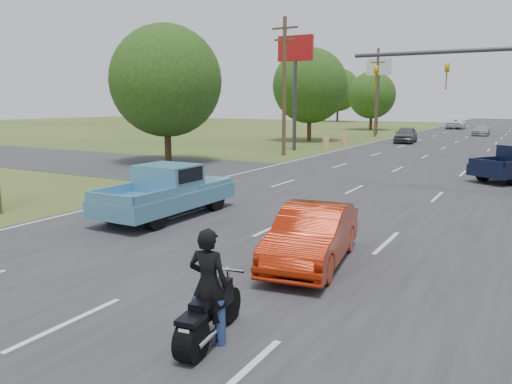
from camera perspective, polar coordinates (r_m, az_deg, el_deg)
The scene contains 22 objects.
ground at distance 9.82m, azimuth -20.82°, elevation -13.98°, with size 200.00×200.00×0.00m, color #3A4E1F.
main_road at distance 46.32m, azimuth 20.61°, elevation 4.71°, with size 15.00×180.00×0.02m, color #2D2D30.
cross_road at distance 24.95m, azimuth 12.62°, elevation 0.94°, with size 120.00×10.00×0.02m, color #2D2D30.
utility_pole_5 at distance 37.49m, azimuth 3.26°, elevation 12.33°, with size 2.00×0.28×10.00m.
utility_pole_6 at distance 59.96m, azimuth 13.63°, elevation 11.26°, with size 2.00×0.28×10.00m.
tree_0 at distance 33.18m, azimuth -10.25°, elevation 12.37°, with size 7.14×7.14×8.84m.
tree_1 at distance 51.88m, azimuth 6.18°, elevation 11.97°, with size 7.56×7.56×9.36m.
tree_2 at distance 74.70m, azimuth 13.10°, elevation 10.73°, with size 6.72×6.72×8.32m.
tree_4 at distance 101.77m, azimuth -8.36°, elevation 11.72°, with size 9.24×9.24×11.44m.
tree_6 at distance 107.25m, azimuth 9.37°, elevation 11.45°, with size 8.82×8.82×10.92m.
barrel_2 at distance 42.69m, azimuth 7.98°, elevation 5.51°, with size 0.56×0.56×1.00m, color orange.
barrel_3 at distance 46.33m, azimuth 10.15°, elevation 5.81°, with size 0.56×0.56×1.00m, color orange.
pole_sign_left_near at distance 41.63m, azimuth 4.52°, elevation 14.65°, with size 3.00×0.35×9.20m.
pole_sign_left_far at distance 64.14m, azimuth 13.83°, elevation 12.82°, with size 3.00×0.35×9.20m.
signal_mast at distance 22.66m, azimuth 26.84°, elevation 11.37°, with size 9.12×0.40×7.00m.
red_convertible at distance 12.23m, azimuth 6.42°, elevation -5.03°, with size 1.51×4.34×1.43m, color #9D1E07.
motorcycle at distance 8.37m, azimuth -5.56°, elevation -14.08°, with size 0.71×2.12×1.07m.
rider at distance 8.24m, azimuth -5.45°, elevation -11.08°, with size 0.68×0.44×1.86m, color black.
blue_pickup at distance 17.54m, azimuth -9.90°, elevation 0.20°, with size 2.11×5.47×1.81m.
distant_car_grey at distance 51.30m, azimuth 16.75°, elevation 6.28°, with size 1.88×4.66×1.59m, color #535357.
distant_car_silver at distance 65.97m, azimuth 24.32°, elevation 6.48°, with size 1.87×4.61×1.34m, color #ACACB1.
distant_car_white at distance 81.13m, azimuth 21.89°, elevation 7.23°, with size 2.48×5.38×1.49m, color white.
Camera 1 is at (7.05, -5.61, 3.91)m, focal length 35.00 mm.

